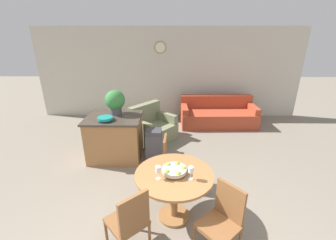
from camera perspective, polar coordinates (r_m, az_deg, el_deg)
name	(u,v)px	position (r m, az deg, el deg)	size (l,w,h in m)	color
wall_back	(169,73)	(6.99, 0.28, 11.73)	(8.00, 0.09, 2.70)	beige
dining_table	(174,184)	(3.23, 1.56, -15.87)	(1.08, 1.08, 0.75)	#9E6B3D
dining_chair_near_left	(130,220)	(2.90, -9.74, -23.74)	(0.59, 0.59, 0.91)	brown
dining_chair_near_right	(223,218)	(2.95, 13.74, -23.06)	(0.59, 0.59, 0.91)	brown
dining_chair_far_side	(172,159)	(3.91, 0.97, -9.97)	(0.44, 0.44, 0.91)	brown
fruit_bowl	(174,170)	(3.10, 1.64, -12.53)	(0.34, 0.34, 0.11)	#B7B29E
wine_glass_left	(158,170)	(2.95, -2.55, -12.56)	(0.07, 0.07, 0.19)	silver
wine_glass_right	(191,170)	(2.96, 5.83, -12.58)	(0.07, 0.07, 0.19)	silver
kitchen_island	(115,137)	(4.86, -13.29, -4.34)	(1.12, 0.86, 0.92)	#9E6B3D
teal_bowl	(105,118)	(4.52, -15.67, 0.41)	(0.29, 0.29, 0.08)	teal
potted_plant	(115,101)	(4.76, -13.26, 4.68)	(0.41, 0.41, 0.51)	#4C4C51
trash_bin	(154,145)	(4.70, -3.58, -6.41)	(0.33, 0.31, 0.69)	#47474C
couch	(218,115)	(6.69, 12.46, 1.23)	(2.14, 0.99, 0.79)	#B24228
armchair	(153,128)	(5.60, -3.95, -2.16)	(1.22, 1.23, 0.88)	#7A7F5B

